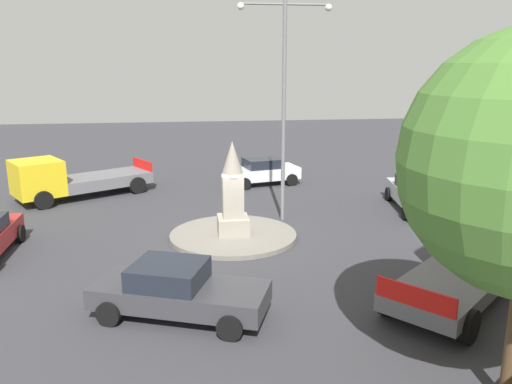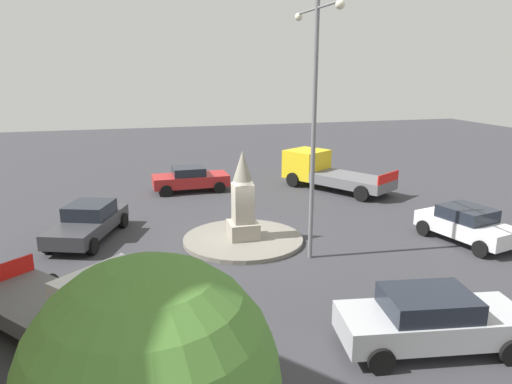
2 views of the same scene
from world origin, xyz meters
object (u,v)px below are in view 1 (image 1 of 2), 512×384
monument (233,193)px  truck_white_far_side (471,257)px  car_silver_passing (417,193)px  car_white_parked_left (263,171)px  truck_yellow_approaching (68,179)px  car_dark_grey_waiting (177,290)px  streetlamp (284,90)px

monument → truck_white_far_side: (6.30, -5.54, -0.71)m
car_silver_passing → car_white_parked_left: size_ratio=1.14×
car_white_parked_left → truck_yellow_approaching: truck_yellow_approaching is taller
truck_white_far_side → car_dark_grey_waiting: bearing=-177.3°
monument → car_silver_passing: size_ratio=0.75×
monument → truck_yellow_approaching: size_ratio=0.53×
truck_white_far_side → truck_yellow_approaching: size_ratio=0.85×
streetlamp → car_dark_grey_waiting: bearing=-118.3°
monument → car_dark_grey_waiting: bearing=-108.5°
monument → car_white_parked_left: bearing=74.3°
monument → car_white_parked_left: size_ratio=0.86×
car_white_parked_left → truck_yellow_approaching: bearing=-169.8°
car_dark_grey_waiting → monument: bearing=71.5°
car_white_parked_left → truck_white_far_side: size_ratio=0.73×
car_silver_passing → car_dark_grey_waiting: 13.50m
monument → truck_white_far_side: 8.42m
truck_yellow_approaching → car_white_parked_left: bearing=10.2°
car_dark_grey_waiting → truck_white_far_side: 8.30m
car_silver_passing → truck_white_far_side: bearing=-104.8°
car_dark_grey_waiting → car_white_parked_left: size_ratio=1.17×
car_dark_grey_waiting → truck_white_far_side: (8.29, 0.39, 0.31)m
streetlamp → car_white_parked_left: size_ratio=2.17×
car_silver_passing → car_white_parked_left: 8.45m
car_dark_grey_waiting → truck_yellow_approaching: bearing=112.9°
car_white_parked_left → truck_white_far_side: 14.58m
monument → car_white_parked_left: (2.39, 8.49, -0.99)m
monument → truck_yellow_approaching: 10.00m
car_white_parked_left → truck_yellow_approaching: (-9.74, -1.76, 0.23)m
streetlamp → car_white_parked_left: bearing=88.8°
car_white_parked_left → monument: bearing=-105.7°
streetlamp → truck_white_far_side: (4.04, -7.50, -4.33)m
monument → truck_white_far_side: bearing=-41.4°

